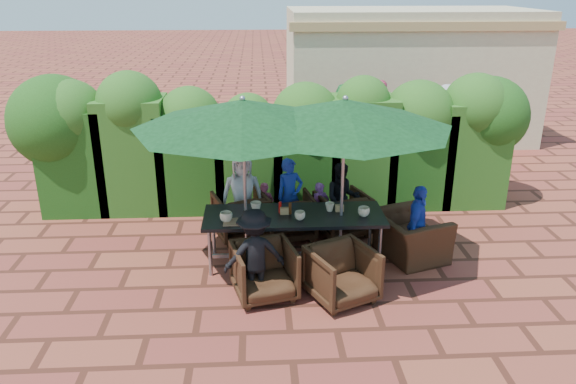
{
  "coord_description": "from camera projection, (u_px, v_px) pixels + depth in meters",
  "views": [
    {
      "loc": [
        -0.33,
        -7.24,
        3.9
      ],
      "look_at": [
        0.09,
        0.4,
        0.98
      ],
      "focal_mm": 35.0,
      "sensor_mm": 36.0,
      "label": 1
    }
  ],
  "objects": [
    {
      "name": "cup_c",
      "position": [
        300.0,
        215.0,
        7.8
      ],
      "size": [
        0.15,
        0.15,
        0.12
      ],
      "primitive_type": "imported",
      "color": "beige",
      "rests_on": "dining_table"
    },
    {
      "name": "adult_end_right",
      "position": [
        417.0,
        225.0,
        8.05
      ],
      "size": [
        0.6,
        0.77,
        1.18
      ],
      "primitive_type": "imported",
      "rotation": [
        0.0,
        0.0,
        1.15
      ],
      "color": "#213AB3",
      "rests_on": "ground"
    },
    {
      "name": "cup_d",
      "position": [
        330.0,
        207.0,
        8.09
      ],
      "size": [
        0.13,
        0.13,
        0.13
      ],
      "primitive_type": "imported",
      "color": "beige",
      "rests_on": "dining_table"
    },
    {
      "name": "cup_b",
      "position": [
        256.0,
        207.0,
        8.06
      ],
      "size": [
        0.16,
        0.16,
        0.15
      ],
      "primitive_type": "imported",
      "color": "beige",
      "rests_on": "dining_table"
    },
    {
      "name": "sauce_bottle",
      "position": [
        290.0,
        208.0,
        7.97
      ],
      "size": [
        0.04,
        0.04,
        0.17
      ],
      "primitive_type": "cylinder",
      "color": "#4C230C",
      "rests_on": "dining_table"
    },
    {
      "name": "cup_a",
      "position": [
        226.0,
        217.0,
        7.73
      ],
      "size": [
        0.18,
        0.18,
        0.14
      ],
      "primitive_type": "imported",
      "color": "beige",
      "rests_on": "dining_table"
    },
    {
      "name": "adult_far_mid",
      "position": [
        290.0,
        196.0,
        9.0
      ],
      "size": [
        0.55,
        0.51,
        1.25
      ],
      "primitive_type": "imported",
      "rotation": [
        0.0,
        0.0,
        0.39
      ],
      "color": "#213AB3",
      "rests_on": "ground"
    },
    {
      "name": "pedestrian_c",
      "position": [
        445.0,
        127.0,
        12.02
      ],
      "size": [
        1.26,
        1.1,
        1.82
      ],
      "primitive_type": "imported",
      "rotation": [
        0.0,
        0.0,
        2.54
      ],
      "color": "#9C9BA3",
      "rests_on": "ground"
    },
    {
      "name": "chair_far_left",
      "position": [
        241.0,
        213.0,
        8.91
      ],
      "size": [
        0.98,
        0.95,
        0.81
      ],
      "primitive_type": "imported",
      "rotation": [
        0.0,
        0.0,
        3.47
      ],
      "color": "black",
      "rests_on": "ground"
    },
    {
      "name": "chair_near_left",
      "position": [
        264.0,
        269.0,
        7.23
      ],
      "size": [
        0.91,
        0.88,
        0.78
      ],
      "primitive_type": "imported",
      "rotation": [
        0.0,
        0.0,
        0.25
      ],
      "color": "black",
      "rests_on": "ground"
    },
    {
      "name": "chair_near_right",
      "position": [
        342.0,
        272.0,
        7.15
      ],
      "size": [
        1.0,
        0.97,
        0.79
      ],
      "primitive_type": "imported",
      "rotation": [
        0.0,
        0.0,
        0.43
      ],
      "color": "black",
      "rests_on": "ground"
    },
    {
      "name": "serving_tray",
      "position": [
        236.0,
        222.0,
        7.72
      ],
      "size": [
        0.35,
        0.25,
        0.02
      ],
      "primitive_type": "cube",
      "color": "#906545",
      "rests_on": "dining_table"
    },
    {
      "name": "hedge_wall",
      "position": [
        271.0,
        135.0,
        9.85
      ],
      "size": [
        9.1,
        1.6,
        2.47
      ],
      "color": "#183C10",
      "rests_on": "ground"
    },
    {
      "name": "chair_end_right",
      "position": [
        410.0,
        229.0,
        8.24
      ],
      "size": [
        0.96,
        1.18,
        0.89
      ],
      "primitive_type": "imported",
      "rotation": [
        0.0,
        0.0,
        1.9
      ],
      "color": "black",
      "rests_on": "ground"
    },
    {
      "name": "number_block_left",
      "position": [
        284.0,
        211.0,
        7.98
      ],
      "size": [
        0.12,
        0.06,
        0.1
      ],
      "primitive_type": "cube",
      "color": "tan",
      "rests_on": "dining_table"
    },
    {
      "name": "cup_e",
      "position": [
        364.0,
        212.0,
        7.91
      ],
      "size": [
        0.17,
        0.17,
        0.13
      ],
      "primitive_type": "imported",
      "color": "beige",
      "rests_on": "dining_table"
    },
    {
      "name": "umbrella_right",
      "position": [
        345.0,
        114.0,
        7.44
      ],
      "size": [
        2.94,
        2.94,
        2.46
      ],
      "color": "gray",
      "rests_on": "ground"
    },
    {
      "name": "ketchup_bottle",
      "position": [
        280.0,
        207.0,
        8.01
      ],
      "size": [
        0.04,
        0.04,
        0.17
      ],
      "primitive_type": "cylinder",
      "color": "#B20C0A",
      "rests_on": "dining_table"
    },
    {
      "name": "dining_table",
      "position": [
        294.0,
        219.0,
        8.01
      ],
      "size": [
        2.57,
        0.9,
        0.75
      ],
      "color": "black",
      "rests_on": "ground"
    },
    {
      "name": "chair_far_mid",
      "position": [
        289.0,
        214.0,
        8.91
      ],
      "size": [
        0.88,
        0.84,
        0.78
      ],
      "primitive_type": "imported",
      "rotation": [
        0.0,
        0.0,
        3.33
      ],
      "color": "black",
      "rests_on": "ground"
    },
    {
      "name": "pedestrian_b",
      "position": [
        374.0,
        124.0,
        12.15
      ],
      "size": [
        0.97,
        0.65,
        1.9
      ],
      "primitive_type": "imported",
      "rotation": [
        0.0,
        0.0,
        3.25
      ],
      "color": "#D84C75",
      "rests_on": "ground"
    },
    {
      "name": "adult_far_left",
      "position": [
        242.0,
        194.0,
        8.91
      ],
      "size": [
        0.69,
        0.43,
        1.37
      ],
      "primitive_type": "imported",
      "rotation": [
        0.0,
        0.0,
        0.05
      ],
      "color": "silver",
      "rests_on": "ground"
    },
    {
      "name": "adult_far_right",
      "position": [
        342.0,
        199.0,
        9.0
      ],
      "size": [
        0.57,
        0.35,
        1.18
      ],
      "primitive_type": "imported",
      "rotation": [
        0.0,
        0.0,
        -0.02
      ],
      "color": "black",
      "rests_on": "ground"
    },
    {
      "name": "child_right",
      "position": [
        320.0,
        208.0,
        9.04
      ],
      "size": [
        0.38,
        0.35,
        0.86
      ],
      "primitive_type": "imported",
      "rotation": [
        0.0,
        0.0,
        0.37
      ],
      "color": "#9B4AA1",
      "rests_on": "ground"
    },
    {
      "name": "building",
      "position": [
        407.0,
        74.0,
        14.29
      ],
      "size": [
        6.2,
        3.08,
        3.2
      ],
      "color": "beige",
      "rests_on": "ground"
    },
    {
      "name": "chair_far_right",
      "position": [
        342.0,
        212.0,
        9.03
      ],
      "size": [
        0.94,
        0.91,
        0.77
      ],
      "primitive_type": "imported",
      "rotation": [
        0.0,
        0.0,
        3.48
      ],
      "color": "black",
      "rests_on": "ground"
    },
    {
      "name": "child_left",
      "position": [
        265.0,
        208.0,
        9.1
      ],
      "size": [
        0.34,
        0.29,
        0.83
      ],
      "primitive_type": "imported",
      "rotation": [
        0.0,
        0.0,
        -0.17
      ],
      "color": "#D84C75",
      "rests_on": "ground"
    },
    {
      "name": "umbrella_left",
      "position": [
        243.0,
        114.0,
        7.43
      ],
      "size": [
        3.0,
        3.0,
        2.46
      ],
      "color": "gray",
      "rests_on": "ground"
    },
    {
      "name": "ground",
      "position": [
        283.0,
        264.0,
        8.16
      ],
      "size": [
        80.0,
        80.0,
        0.0
      ],
      "primitive_type": "plane",
      "color": "brown",
      "rests_on": "ground"
    },
    {
      "name": "number_block_right",
      "position": [
        340.0,
        208.0,
        8.08
      ],
      "size": [
        0.12,
        0.06,
        0.1
      ],
      "primitive_type": "cube",
      "color": "tan",
      "rests_on": "dining_table"
    },
    {
      "name": "pedestrian_a",
      "position": [
        346.0,
        128.0,
        11.74
      ],
      "size": [
        1.82,
        1.59,
        1.92
      ],
      "primitive_type": "imported",
      "rotation": [
        0.0,
        0.0,
        2.49
      ],
      "color": "#258A3B",
      "rests_on": "ground"
    },
    {
      "name": "adult_near_left",
      "position": [
        255.0,
        254.0,
        7.13
      ],
      "size": [
        0.84,
        0.52,
        1.22
      ],
      "primitive_type": "imported",
      "rotation": [
        0.0,
        0.0,
        3.36
      ],
      "color": "black",
      "rests_on": "ground"
    }
  ]
}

